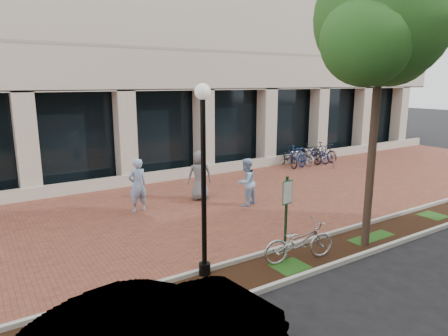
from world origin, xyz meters
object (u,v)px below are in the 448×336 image
lamppost (204,172)px  locked_bicycle (299,242)px  street_tree (382,27)px  bollard (334,160)px  bike_rack_cluster (306,155)px  pedestrian_left (138,185)px  parking_sign (287,207)px  pedestrian_mid (246,182)px  pedestrian_right (200,175)px

lamppost → locked_bicycle: lamppost is taller
street_tree → bollard: (6.98, 7.50, -5.40)m
bollard → bike_rack_cluster: bearing=98.8°
bike_rack_cluster → pedestrian_left: bearing=-159.4°
parking_sign → pedestrian_left: parking_sign is taller
parking_sign → bike_rack_cluster: size_ratio=0.63×
parking_sign → pedestrian_mid: parking_sign is taller
parking_sign → pedestrian_mid: 4.84m
pedestrian_left → pedestrian_mid: pedestrian_left is taller
parking_sign → pedestrian_mid: size_ratio=1.25×
street_tree → bike_rack_cluster: bearing=54.2°
pedestrian_right → pedestrian_left: bearing=17.0°
street_tree → pedestrian_left: bearing=124.5°
parking_sign → bollard: bearing=31.0°
pedestrian_right → bollard: 8.82m
parking_sign → locked_bicycle: parking_sign is taller
locked_bicycle → pedestrian_mid: pedestrian_mid is taller
pedestrian_mid → bollard: (7.69, 2.65, -0.38)m
lamppost → bollard: 13.64m
pedestrian_mid → bike_rack_cluster: bearing=-168.0°
lamppost → pedestrian_right: bearing=61.6°
pedestrian_right → bollard: pedestrian_right is taller
parking_sign → bollard: (9.61, 7.06, -0.93)m
pedestrian_left → pedestrian_right: size_ratio=0.99×
lamppost → pedestrian_mid: bearing=44.2°
lamppost → street_tree: 5.92m
lamppost → pedestrian_mid: (4.07, 3.95, -1.65)m
parking_sign → pedestrian_right: (0.86, 6.02, -0.46)m
pedestrian_left → bike_rack_cluster: bearing=-170.8°
street_tree → pedestrian_mid: street_tree is taller
parking_sign → pedestrian_right: size_ratio=1.15×
street_tree → pedestrian_right: (-1.77, 6.46, -4.93)m
lamppost → pedestrian_left: size_ratio=2.34×
pedestrian_left → pedestrian_mid: size_ratio=1.08×
street_tree → pedestrian_mid: size_ratio=4.38×
pedestrian_mid → pedestrian_right: 1.94m
pedestrian_left → bike_rack_cluster: (11.06, 2.94, -0.44)m
pedestrian_right → lamppost: bearing=76.1°
locked_bicycle → bike_rack_cluster: (9.04, 9.03, -0.00)m
pedestrian_right → bike_rack_cluster: size_ratio=0.55×
bike_rack_cluster → lamppost: bearing=-138.2°
bollard → pedestrian_left: bearing=-174.2°
pedestrian_left → pedestrian_right: pedestrian_right is taller
lamppost → bollard: lamppost is taller
pedestrian_right → bollard: (8.75, 1.04, -0.46)m
street_tree → locked_bicycle: bearing=173.9°
locked_bicycle → parking_sign: bearing=69.2°
parking_sign → pedestrian_right: parking_sign is taller
locked_bicycle → bike_rack_cluster: size_ratio=0.56×
parking_sign → lamppost: size_ratio=0.50×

